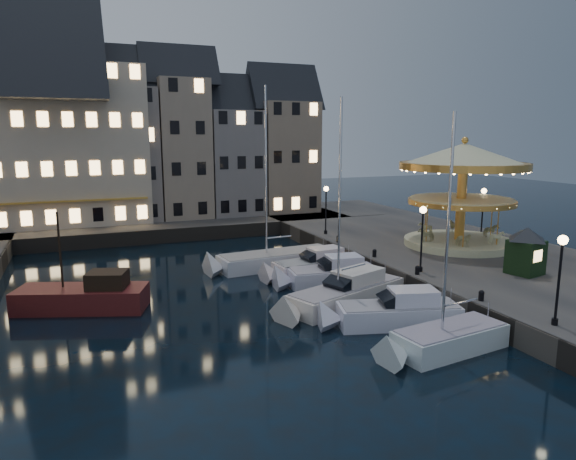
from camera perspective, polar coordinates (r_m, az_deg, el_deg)
name	(u,v)px	position (r m, az deg, el deg)	size (l,w,h in m)	color
ground	(325,310)	(29.57, 4.12, -8.90)	(160.00, 160.00, 0.00)	black
quay_east	(453,255)	(41.73, 17.87, -2.67)	(16.00, 56.00, 1.30)	#474442
quay_north	(130,227)	(53.92, -17.14, 0.28)	(44.00, 12.00, 1.30)	#474442
quaywall_e	(363,265)	(37.18, 8.35, -3.85)	(0.15, 44.00, 1.30)	#47423A
quaywall_n	(159,237)	(48.27, -14.12, -0.73)	(48.00, 0.15, 1.30)	#47423A
streetlamp_a	(560,267)	(25.97, 28.00, -3.66)	(0.44, 0.44, 4.17)	black
streetlamp_b	(422,229)	(33.06, 14.69, 0.08)	(0.44, 0.44, 4.17)	black
streetlamp_c	(326,203)	(44.45, 4.24, 3.01)	(0.44, 0.44, 4.17)	black
streetlamp_d	(483,206)	(45.58, 20.84, 2.54)	(0.44, 0.44, 4.17)	black
bollard_a	(481,295)	(28.79, 20.69, -6.77)	(0.30, 0.30, 0.57)	black
bollard_b	(417,270)	(32.84, 14.18, -4.29)	(0.30, 0.30, 0.57)	black
bollard_c	(374,253)	(36.85, 9.58, -2.50)	(0.30, 0.30, 0.57)	black
bollard_d	(338,238)	(41.51, 5.60, -0.93)	(0.30, 0.30, 0.57)	black
townhouse_nb	(59,151)	(54.99, -24.12, 8.03)	(6.16, 8.00, 13.80)	gray
townhouse_nc	(124,145)	(55.14, -17.80, 8.97)	(6.82, 8.00, 14.80)	gray
townhouse_nd	(180,140)	(55.89, -11.87, 9.77)	(5.50, 8.00, 15.80)	gray
townhouse_ne	(231,154)	(57.17, -6.37, 8.44)	(6.16, 8.00, 12.80)	slate
townhouse_nf	(282,148)	(59.10, -0.66, 9.06)	(6.82, 8.00, 13.80)	gray
hotel_corner	(58,135)	(54.97, -24.18, 9.60)	(17.60, 9.00, 16.80)	beige
motorboat_a	(441,342)	(24.90, 16.64, -11.84)	(6.64, 2.83, 10.94)	silver
motorboat_b	(391,314)	(27.61, 11.33, -9.12)	(7.35, 3.87, 2.15)	silver
motorboat_c	(342,295)	(30.20, 6.07, -7.15)	(8.87, 5.09, 11.96)	silver
motorboat_d	(327,276)	(34.14, 4.41, -5.10)	(7.05, 3.09, 2.15)	silver
motorboat_e	(311,267)	(36.19, 2.56, -4.17)	(7.21, 2.62, 2.15)	silver
motorboat_f	(270,261)	(38.49, -1.97, -3.44)	(10.02, 3.35, 13.28)	silver
red_fishing_boat	(85,298)	(31.60, -21.65, -7.03)	(7.56, 4.74, 5.84)	#5B1B1B
carousel	(463,175)	(41.42, 18.86, 5.82)	(9.57, 9.57, 8.38)	beige
ticket_kiosk	(527,243)	(34.85, 24.99, -1.29)	(2.84, 2.84, 3.33)	black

